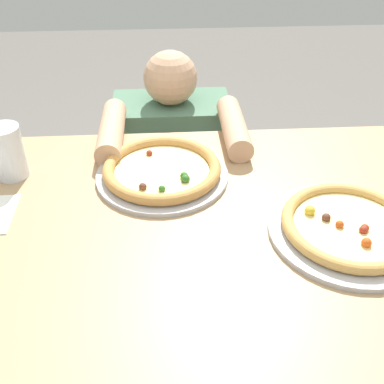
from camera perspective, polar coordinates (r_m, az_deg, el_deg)
The scene contains 5 objects.
dining_table at distance 1.10m, azimuth -3.73°, elevation -8.34°, with size 1.36×0.85×0.75m.
pizza_near at distance 1.05m, azimuth 18.73°, elevation -4.12°, with size 0.35×0.35×0.04m.
pizza_far at distance 1.18m, azimuth -3.70°, elevation 2.63°, with size 0.34×0.34×0.04m.
water_cup_clear at distance 1.24m, azimuth -21.76°, elevation 4.63°, with size 0.08×0.08×0.14m.
diner_seated at distance 1.72m, azimuth -2.27°, elevation 0.35°, with size 0.42×0.52×0.93m.
Camera 1 is at (0.02, -0.79, 1.41)m, focal length 43.38 mm.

